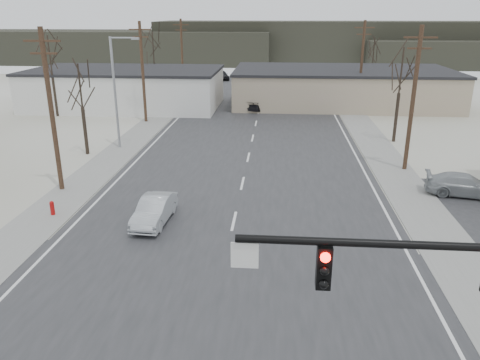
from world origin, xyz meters
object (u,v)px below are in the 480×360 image
Objects in this scene: sedan_crossing at (154,210)px; car_parked_silver at (465,185)px; car_far_a at (259,105)px; fire_hydrant at (52,208)px; car_far_b at (221,75)px.

sedan_crossing is 18.92m from car_parked_silver.
sedan_crossing is 31.68m from car_far_a.
fire_hydrant is at bearing 112.11° from car_parked_silver.
car_far_b reaches higher than fire_hydrant.
fire_hydrant is at bearing -114.38° from car_far_b.
car_parked_silver is (13.82, -25.90, -0.00)m from car_far_a.
sedan_crossing is at bearing -4.75° from fire_hydrant.
car_far_b is at bearing 96.82° from sedan_crossing.
car_far_a is (4.28, 31.39, -0.03)m from sedan_crossing.
sedan_crossing is (5.96, -0.49, 0.29)m from fire_hydrant.
car_far_a is at bearing -95.51° from car_far_b.
car_far_a is (10.24, 30.90, 0.26)m from fire_hydrant.
car_parked_silver reaches higher than car_far_a.
car_far_b is (-7.54, 26.02, 0.12)m from car_far_a.
car_far_b is 0.99× the size of car_parked_silver.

